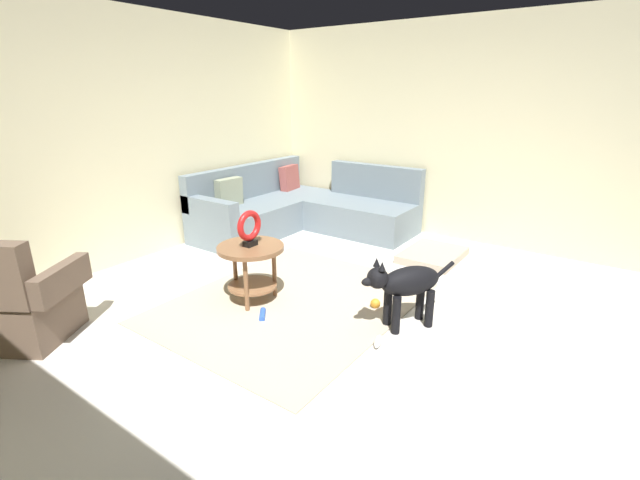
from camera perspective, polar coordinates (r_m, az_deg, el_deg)
ground_plane at (r=3.69m, az=3.65°, el=-12.49°), size 6.00×6.00×0.10m
wall_back at (r=5.34m, az=-24.52°, el=11.61°), size 6.00×0.12×2.70m
wall_right at (r=5.89m, az=19.62°, el=12.72°), size 0.12×6.00×2.70m
area_rug at (r=4.12m, az=-3.58°, el=-8.03°), size 2.30×1.90×0.01m
sectional_couch at (r=6.15m, az=-2.53°, el=3.90°), size 2.20×2.25×0.88m
armchair at (r=4.10m, az=-34.32°, el=-6.76°), size 0.93×1.00×0.88m
side_table at (r=4.05m, az=-8.87°, el=-2.38°), size 0.60×0.60×0.54m
torus_sculpture at (r=3.95m, az=-9.08°, el=1.61°), size 0.28×0.08×0.33m
dog_bed_mat at (r=5.30m, az=14.30°, el=-1.88°), size 0.80×0.60×0.09m
dog at (r=3.64m, az=10.96°, el=-5.67°), size 0.73×0.52×0.63m
dog_toy_ball at (r=4.04m, az=7.14°, el=-8.11°), size 0.09×0.09×0.09m
dog_toy_rope at (r=3.90m, az=-7.42°, el=-9.50°), size 0.17×0.15×0.05m
dog_toy_bone at (r=3.51m, az=7.50°, el=-12.82°), size 0.19×0.11×0.06m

